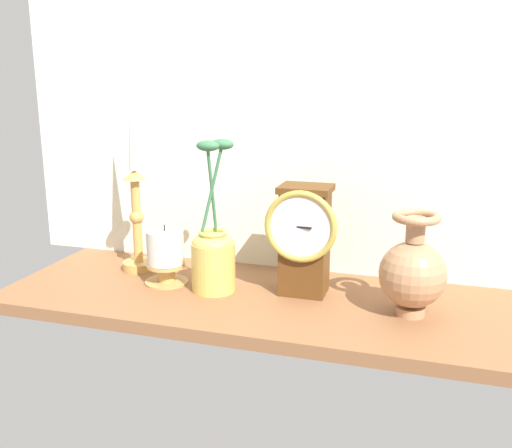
# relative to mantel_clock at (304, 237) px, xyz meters

# --- Properties ---
(ground_plane) EXTENTS (1.00, 0.36, 0.02)m
(ground_plane) POSITION_rel_mantel_clock_xyz_m (-0.07, -0.03, -0.12)
(ground_plane) COLOR brown
(back_wall) EXTENTS (1.20, 0.02, 0.65)m
(back_wall) POSITION_rel_mantel_clock_xyz_m (-0.07, 0.15, 0.21)
(back_wall) COLOR white
(back_wall) RESTS_ON ground_plane
(mantel_clock) EXTENTS (0.14, 0.09, 0.21)m
(mantel_clock) POSITION_rel_mantel_clock_xyz_m (0.00, 0.00, 0.00)
(mantel_clock) COLOR #573314
(mantel_clock) RESTS_ON ground_plane
(candlestick_tall_left) EXTENTS (0.07, 0.07, 0.39)m
(candlestick_tall_left) POSITION_rel_mantel_clock_xyz_m (-0.37, 0.04, 0.04)
(candlestick_tall_left) COLOR tan
(candlestick_tall_left) RESTS_ON ground_plane
(brass_vase_bulbous) EXTENTS (0.12, 0.12, 0.18)m
(brass_vase_bulbous) POSITION_rel_mantel_clock_xyz_m (0.20, -0.04, -0.03)
(brass_vase_bulbous) COLOR tan
(brass_vase_bulbous) RESTS_ON ground_plane
(brass_vase_jar) EXTENTS (0.08, 0.08, 0.29)m
(brass_vase_jar) POSITION_rel_mantel_clock_xyz_m (-0.17, -0.03, -0.04)
(brass_vase_jar) COLOR #D1B452
(brass_vase_jar) RESTS_ON ground_plane
(pillar_candle_front) EXTENTS (0.09, 0.09, 0.12)m
(pillar_candle_front) POSITION_rel_mantel_clock_xyz_m (-0.28, -0.02, -0.05)
(pillar_candle_front) COLOR tan
(pillar_candle_front) RESTS_ON ground_plane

